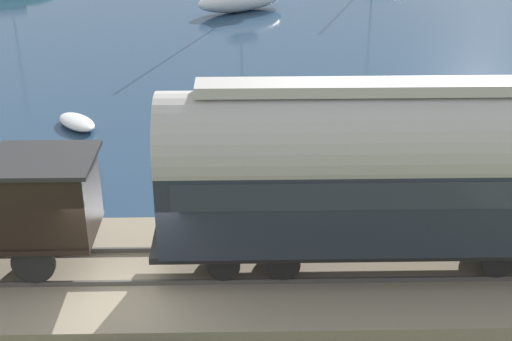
{
  "coord_description": "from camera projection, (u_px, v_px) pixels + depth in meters",
  "views": [
    {
      "loc": [
        -13.38,
        -2.6,
        9.78
      ],
      "look_at": [
        4.48,
        -2.99,
        1.28
      ],
      "focal_mm": 50.0,
      "sensor_mm": 36.0,
      "label": 1
    }
  ],
  "objects": [
    {
      "name": "ground_plane",
      "position": [
        129.0,
        307.0,
        16.23
      ],
      "size": [
        200.0,
        200.0,
        0.0
      ],
      "primitive_type": "plane",
      "color": "#607542"
    },
    {
      "name": "rail_embankment",
      "position": [
        135.0,
        275.0,
        17.05
      ],
      "size": [
        4.92,
        56.0,
        0.51
      ],
      "color": "gray",
      "rests_on": "ground"
    },
    {
      "name": "passenger_coach",
      "position": [
        393.0,
        168.0,
        15.98
      ],
      "size": [
        2.35,
        10.93,
        4.49
      ],
      "color": "black",
      "rests_on": "rail_embankment"
    },
    {
      "name": "rowboat_far_out",
      "position": [
        222.0,
        122.0,
        26.05
      ],
      "size": [
        1.17,
        2.05,
        0.38
      ],
      "rotation": [
        0.0,
        0.0,
        -0.22
      ],
      "color": "#B7B2A3",
      "rests_on": "harbor_water"
    },
    {
      "name": "rowboat_off_pier",
      "position": [
        492.0,
        134.0,
        25.06
      ],
      "size": [
        2.42,
        2.78,
        0.32
      ],
      "rotation": [
        0.0,
        0.0,
        -0.66
      ],
      "color": "beige",
      "rests_on": "harbor_water"
    },
    {
      "name": "rowboat_near_shore",
      "position": [
        77.0,
        122.0,
        26.04
      ],
      "size": [
        2.24,
        2.04,
        0.38
      ],
      "rotation": [
        0.0,
        0.0,
        -0.91
      ],
      "color": "silver",
      "rests_on": "harbor_water"
    }
  ]
}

